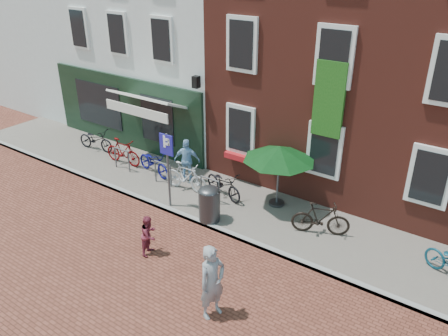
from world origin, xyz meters
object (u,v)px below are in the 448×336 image
Objects in this scene: bicycle_5 at (321,218)px; cafe_person at (187,160)px; parking_sign at (167,157)px; bicycle_3 at (186,177)px; litter_bin at (209,202)px; woman at (212,282)px; boy at (149,235)px; bicycle_1 at (123,152)px; bicycle_4 at (224,184)px; parasol at (280,150)px; bicycle_0 at (96,139)px; bicycle_2 at (154,162)px.

cafe_person is at bearing 62.61° from bicycle_5.
parking_sign is 2.01m from cafe_person.
litter_bin is at bearing -125.36° from bicycle_3.
woman reaches higher than cafe_person.
bicycle_5 is at bearing -92.56° from bicycle_3.
boy is 0.70× the size of bicycle_1.
litter_bin is 0.70× the size of bicycle_4.
parasol is 3.56m from cafe_person.
bicycle_4 is (4.51, 0.15, -0.05)m from bicycle_1.
bicycle_0 is at bearing -177.29° from parasol.
parasol is 3.40m from bicycle_3.
parking_sign is at bearing -143.57° from parasol.
parasol is at bearing 159.82° from cafe_person.
parasol reaches higher than bicycle_3.
parasol is 1.97× the size of boy.
bicycle_5 is (4.77, 0.18, 0.00)m from bicycle_3.
woman is at bearing -139.48° from bicycle_3.
parasol is 8.21m from bicycle_0.
litter_bin is 3.73m from bicycle_2.
bicycle_0 is 1.90m from bicycle_1.
bicycle_5 is (6.49, -0.11, 0.05)m from bicycle_2.
parking_sign reaches higher than litter_bin.
woman is 1.11× the size of bicycle_3.
boy is at bearing 111.29° from bicycle_5.
bicycle_0 is at bearing 78.67° from bicycle_1.
bicycle_2 is (-1.97, 1.39, -1.23)m from parking_sign.
parking_sign is 2.19m from bicycle_4.
parasol is at bearing -34.58° from boy.
bicycle_1 is 1.51m from bicycle_2.
bicycle_2 is (-3.48, 1.33, -0.17)m from litter_bin.
litter_bin is at bearing -121.81° from parasol.
parking_sign is 1.44× the size of bicycle_0.
bicycle_0 is 9.88m from bicycle_5.
woman is 5.25m from bicycle_4.
cafe_person is at bearing -174.23° from parasol.
cafe_person reaches higher than bicycle_0.
bicycle_1 is (-4.99, 1.28, -0.12)m from litter_bin.
bicycle_1 is at bearing 165.65° from litter_bin.
cafe_person is at bearing -85.63° from bicycle_1.
bicycle_2 is 3.00m from bicycle_4.
parasol is 4.62m from boy.
woman is at bearing -131.17° from bicycle_4.
litter_bin is 7.04m from bicycle_0.
litter_bin is at bearing -23.94° from boy.
parking_sign is 1.49× the size of bicycle_1.
cafe_person is 5.19m from bicycle_5.
boy is at bearing 86.62° from woman.
parasol is 2.27m from bicycle_4.
bicycle_4 is (-2.80, 4.43, -0.36)m from woman.
parasol is 1.33× the size of bicycle_2.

